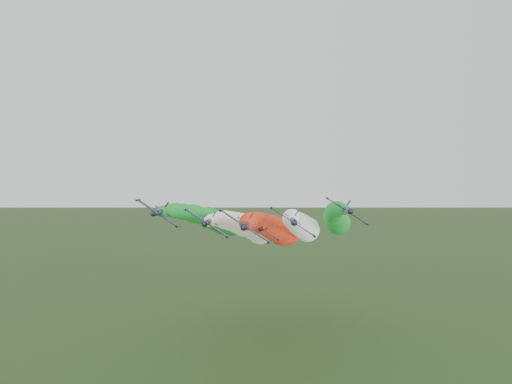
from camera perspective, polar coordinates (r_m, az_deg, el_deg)
jet_lead at (r=145.93m, az=2.07°, el=-4.21°), size 17.52×87.98×16.23m
jet_inner_left at (r=159.92m, az=-0.98°, el=-3.98°), size 18.21×88.67×16.92m
jet_inner_right at (r=155.34m, az=5.24°, el=-3.85°), size 17.19×87.65×15.91m
jet_outer_left at (r=163.31m, az=-4.78°, el=-3.21°), size 17.51×87.97×16.23m
jet_outer_right at (r=166.54m, az=9.17°, el=-3.01°), size 17.57×88.03×16.29m
jet_trail at (r=177.27m, az=2.76°, el=-4.32°), size 18.15×88.62×16.87m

